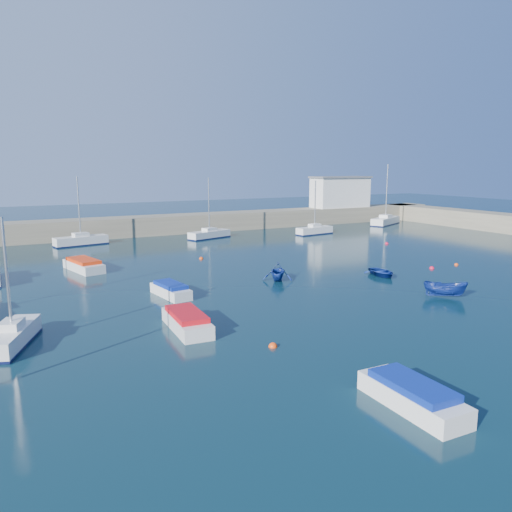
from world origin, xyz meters
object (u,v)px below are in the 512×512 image
sailboat_5 (81,240)px  motorboat_2 (84,265)px  dinghy_left (278,271)px  dinghy_right (445,289)px  sailboat_1 (12,336)px  sailboat_8 (385,221)px  harbor_office (340,193)px  dinghy_center (382,272)px  sailboat_6 (209,234)px  motorboat_3 (412,395)px  motorboat_1 (171,290)px  motorboat_0 (187,321)px  sailboat_7 (315,230)px

sailboat_5 → motorboat_2: size_ratio=1.47×
dinghy_left → dinghy_right: size_ratio=0.95×
sailboat_1 → sailboat_8: bearing=52.0°
harbor_office → dinghy_center: size_ratio=3.08×
sailboat_6 → dinghy_right: (3.68, -36.65, 0.04)m
sailboat_8 → motorboat_3: sailboat_8 is taller
motorboat_1 → motorboat_3: 21.65m
sailboat_8 → sailboat_1: bearing=93.9°
motorboat_3 → motorboat_0: bearing=110.1°
sailboat_7 → dinghy_right: 35.18m
sailboat_6 → motorboat_3: 49.61m
sailboat_5 → dinghy_center: bearing=-157.2°
sailboat_1 → dinghy_left: (20.69, 6.93, 0.21)m
motorboat_0 → dinghy_center: motorboat_0 is taller
motorboat_1 → dinghy_right: dinghy_right is taller
sailboat_1 → sailboat_8: size_ratio=0.71×
sailboat_5 → dinghy_right: sailboat_5 is taller
harbor_office → sailboat_1: 66.75m
sailboat_1 → dinghy_center: 30.02m
sailboat_5 → motorboat_0: bearing=169.3°
sailboat_1 → sailboat_7: bearing=57.8°
sailboat_5 → dinghy_left: 30.31m
harbor_office → dinghy_center: bearing=-122.3°
sailboat_7 → sailboat_6: bearing=69.7°
harbor_office → dinghy_left: bearing=-133.6°
harbor_office → motorboat_2: (-46.07, -21.67, -4.57)m
motorboat_3 → dinghy_center: 25.03m
motorboat_3 → motorboat_2: bearing=103.1°
motorboat_2 → dinghy_right: dinghy_right is taller
sailboat_5 → dinghy_left: size_ratio=2.83×
motorboat_2 → motorboat_3: (7.22, -34.22, 0.01)m
motorboat_0 → motorboat_3: bearing=-67.9°
motorboat_1 → motorboat_3: size_ratio=0.89×
harbor_office → dinghy_center: (-23.05, -36.48, -4.76)m
sailboat_8 → motorboat_3: bearing=111.8°
sailboat_6 → sailboat_7: 15.22m
sailboat_8 → dinghy_left: (-36.72, -27.21, 0.12)m
motorboat_1 → dinghy_right: size_ratio=1.40×
motorboat_0 → dinghy_center: bearing=19.2°
harbor_office → sailboat_7: size_ratio=1.31×
motorboat_0 → dinghy_right: size_ratio=1.64×
sailboat_6 → sailboat_7: size_ratio=1.07×
sailboat_6 → motorboat_2: 23.28m
sailboat_7 → motorboat_2: bearing=100.1°
sailboat_6 → motorboat_2: sailboat_6 is taller
dinghy_right → dinghy_left: bearing=84.5°
harbor_office → sailboat_5: 44.43m
sailboat_6 → motorboat_3: bearing=148.1°
dinghy_center → dinghy_right: dinghy_right is taller
sailboat_7 → motorboat_0: 44.05m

